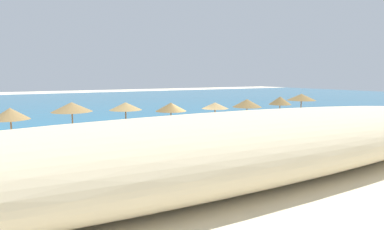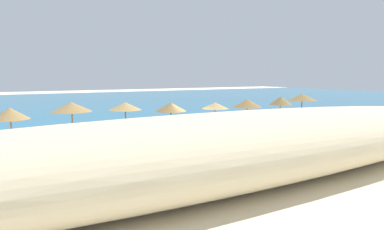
{
  "view_description": "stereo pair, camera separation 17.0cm",
  "coord_description": "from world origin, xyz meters",
  "px_view_note": "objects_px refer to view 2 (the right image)",
  "views": [
    {
      "loc": [
        -10.86,
        -18.89,
        4.41
      ],
      "look_at": [
        0.63,
        0.95,
        1.52
      ],
      "focal_mm": 29.14,
      "sensor_mm": 36.0,
      "label": 1
    },
    {
      "loc": [
        -10.71,
        -18.98,
        4.41
      ],
      "look_at": [
        0.63,
        0.95,
        1.52
      ],
      "focal_mm": 29.14,
      "sensor_mm": 36.0,
      "label": 2
    }
  ],
  "objects_px": {
    "beach_umbrella_0": "(10,114)",
    "cooler_box": "(231,130)",
    "beach_umbrella_6": "(281,101)",
    "lounge_chair_3": "(79,144)",
    "lounge_chair_2": "(9,153)",
    "lounge_chair_0": "(293,123)",
    "beach_umbrella_1": "(72,107)",
    "beach_umbrella_3": "(171,107)",
    "beach_ball": "(251,138)",
    "beach_umbrella_2": "(125,106)",
    "beach_umbrella_4": "(215,106)",
    "beach_umbrella_7": "(302,97)",
    "lounge_chair_1": "(147,141)",
    "beach_umbrella_5": "(247,103)"
  },
  "relations": [
    {
      "from": "beach_umbrella_5",
      "to": "lounge_chair_2",
      "type": "distance_m",
      "value": 16.62
    },
    {
      "from": "beach_umbrella_7",
      "to": "lounge_chair_3",
      "type": "bearing_deg",
      "value": -178.33
    },
    {
      "from": "beach_umbrella_0",
      "to": "beach_ball",
      "type": "relative_size",
      "value": 7.78
    },
    {
      "from": "beach_umbrella_0",
      "to": "beach_umbrella_3",
      "type": "relative_size",
      "value": 1.06
    },
    {
      "from": "beach_umbrella_0",
      "to": "beach_umbrella_7",
      "type": "distance_m",
      "value": 23.03
    },
    {
      "from": "beach_umbrella_0",
      "to": "beach_ball",
      "type": "height_order",
      "value": "beach_umbrella_0"
    },
    {
      "from": "beach_umbrella_4",
      "to": "beach_ball",
      "type": "bearing_deg",
      "value": -73.03
    },
    {
      "from": "beach_umbrella_2",
      "to": "cooler_box",
      "type": "xyz_separation_m",
      "value": [
        8.38,
        -0.06,
        -2.26
      ]
    },
    {
      "from": "beach_umbrella_0",
      "to": "beach_umbrella_1",
      "type": "relative_size",
      "value": 0.95
    },
    {
      "from": "beach_umbrella_2",
      "to": "beach_umbrella_4",
      "type": "distance_m",
      "value": 6.99
    },
    {
      "from": "beach_umbrella_3",
      "to": "beach_umbrella_6",
      "type": "xyz_separation_m",
      "value": [
        10.34,
        -0.18,
        0.05
      ]
    },
    {
      "from": "lounge_chair_3",
      "to": "cooler_box",
      "type": "xyz_separation_m",
      "value": [
        11.38,
        0.27,
        -0.2
      ]
    },
    {
      "from": "beach_ball",
      "to": "cooler_box",
      "type": "relative_size",
      "value": 0.66
    },
    {
      "from": "beach_umbrella_6",
      "to": "cooler_box",
      "type": "xyz_separation_m",
      "value": [
        -5.26,
        -0.01,
        -2.09
      ]
    },
    {
      "from": "beach_umbrella_3",
      "to": "lounge_chair_1",
      "type": "bearing_deg",
      "value": -146.39
    },
    {
      "from": "beach_ball",
      "to": "lounge_chair_1",
      "type": "bearing_deg",
      "value": 167.82
    },
    {
      "from": "beach_umbrella_3",
      "to": "beach_umbrella_6",
      "type": "bearing_deg",
      "value": -0.98
    },
    {
      "from": "beach_umbrella_1",
      "to": "beach_umbrella_4",
      "type": "bearing_deg",
      "value": -1.77
    },
    {
      "from": "beach_umbrella_0",
      "to": "lounge_chair_3",
      "type": "relative_size",
      "value": 1.61
    },
    {
      "from": "lounge_chair_1",
      "to": "lounge_chair_3",
      "type": "relative_size",
      "value": 0.98
    },
    {
      "from": "beach_umbrella_1",
      "to": "beach_umbrella_5",
      "type": "height_order",
      "value": "beach_umbrella_1"
    },
    {
      "from": "beach_umbrella_3",
      "to": "lounge_chair_2",
      "type": "relative_size",
      "value": 1.79
    },
    {
      "from": "beach_umbrella_0",
      "to": "beach_umbrella_6",
      "type": "distance_m",
      "value": 20.05
    },
    {
      "from": "beach_umbrella_4",
      "to": "lounge_chair_3",
      "type": "distance_m",
      "value": 10.14
    },
    {
      "from": "beach_umbrella_5",
      "to": "lounge_chair_2",
      "type": "xyz_separation_m",
      "value": [
        -16.5,
        -0.71,
        -1.85
      ]
    },
    {
      "from": "beach_umbrella_5",
      "to": "beach_umbrella_6",
      "type": "relative_size",
      "value": 0.97
    },
    {
      "from": "beach_umbrella_5",
      "to": "lounge_chair_1",
      "type": "xyz_separation_m",
      "value": [
        -9.12,
        -1.41,
        -1.83
      ]
    },
    {
      "from": "beach_umbrella_0",
      "to": "beach_umbrella_2",
      "type": "distance_m",
      "value": 6.41
    },
    {
      "from": "lounge_chair_0",
      "to": "lounge_chair_1",
      "type": "relative_size",
      "value": 0.96
    },
    {
      "from": "beach_umbrella_1",
      "to": "beach_umbrella_3",
      "type": "relative_size",
      "value": 1.11
    },
    {
      "from": "lounge_chair_3",
      "to": "cooler_box",
      "type": "height_order",
      "value": "lounge_chair_3"
    },
    {
      "from": "beach_umbrella_7",
      "to": "lounge_chair_0",
      "type": "relative_size",
      "value": 1.77
    },
    {
      "from": "beach_ball",
      "to": "lounge_chair_3",
      "type": "bearing_deg",
      "value": 166.04
    },
    {
      "from": "beach_umbrella_1",
      "to": "lounge_chair_3",
      "type": "distance_m",
      "value": 2.26
    },
    {
      "from": "beach_umbrella_7",
      "to": "cooler_box",
      "type": "relative_size",
      "value": 5.28
    },
    {
      "from": "beach_umbrella_6",
      "to": "lounge_chair_3",
      "type": "distance_m",
      "value": 16.75
    },
    {
      "from": "beach_umbrella_7",
      "to": "beach_ball",
      "type": "bearing_deg",
      "value": -159.27
    },
    {
      "from": "beach_umbrella_6",
      "to": "lounge_chair_2",
      "type": "bearing_deg",
      "value": -177.85
    },
    {
      "from": "beach_umbrella_5",
      "to": "beach_umbrella_0",
      "type": "bearing_deg",
      "value": 179.4
    },
    {
      "from": "beach_umbrella_0",
      "to": "lounge_chair_2",
      "type": "xyz_separation_m",
      "value": [
        -0.15,
        -0.88,
        -1.97
      ]
    },
    {
      "from": "beach_umbrella_5",
      "to": "lounge_chair_3",
      "type": "height_order",
      "value": "beach_umbrella_5"
    },
    {
      "from": "beach_umbrella_4",
      "to": "lounge_chair_2",
      "type": "distance_m",
      "value": 13.68
    },
    {
      "from": "beach_umbrella_6",
      "to": "beach_umbrella_2",
      "type": "bearing_deg",
      "value": 179.8
    },
    {
      "from": "beach_umbrella_0",
      "to": "beach_umbrella_6",
      "type": "relative_size",
      "value": 1.02
    },
    {
      "from": "beach_umbrella_0",
      "to": "cooler_box",
      "type": "bearing_deg",
      "value": -0.51
    },
    {
      "from": "lounge_chair_2",
      "to": "lounge_chair_0",
      "type": "bearing_deg",
      "value": -110.3
    },
    {
      "from": "beach_umbrella_2",
      "to": "beach_umbrella_3",
      "type": "xyz_separation_m",
      "value": [
        3.3,
        0.13,
        -0.22
      ]
    },
    {
      "from": "beach_umbrella_3",
      "to": "beach_umbrella_5",
      "type": "distance_m",
      "value": 6.66
    },
    {
      "from": "cooler_box",
      "to": "beach_umbrella_4",
      "type": "bearing_deg",
      "value": 174.91
    },
    {
      "from": "beach_umbrella_4",
      "to": "lounge_chair_0",
      "type": "xyz_separation_m",
      "value": [
        7.13,
        -1.16,
        -1.72
      ]
    }
  ]
}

